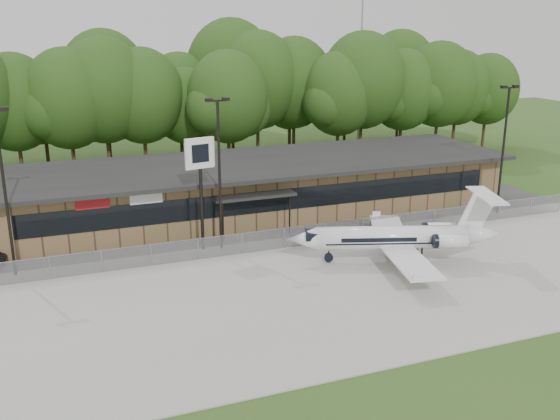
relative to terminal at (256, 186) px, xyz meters
name	(u,v)px	position (x,y,z in m)	size (l,w,h in m)	color
ground	(420,350)	(0.00, -23.94, -2.18)	(160.00, 160.00, 0.00)	#304F1C
apron	(344,285)	(0.00, -15.94, -2.14)	(64.00, 18.00, 0.08)	#9E9B93
parking_lot	(275,228)	(0.00, -4.44, -2.15)	(50.00, 9.00, 0.06)	#383835
terminal	(256,186)	(0.00, 0.00, 0.00)	(41.00, 11.65, 4.30)	brown
fence	(298,237)	(0.00, -8.94, -1.40)	(46.00, 0.04, 1.52)	gray
treeline	(199,96)	(0.00, 18.06, 5.32)	(72.00, 12.00, 15.00)	#1C3E13
radio_mast	(361,42)	(22.00, 24.06, 10.32)	(0.20, 0.20, 25.00)	gray
light_pole_left	(3,181)	(-18.00, -7.44, 3.80)	(1.55, 0.30, 10.23)	black
light_pole_mid	(219,163)	(-5.00, -7.44, 3.80)	(1.55, 0.30, 10.23)	black
light_pole_right	(504,140)	(18.00, -7.44, 3.80)	(1.55, 0.30, 10.23)	black
business_jet	(399,238)	(4.93, -13.85, -0.54)	(13.42, 12.02, 4.57)	white
pole_sign	(200,165)	(-6.21, -7.14, 3.71)	(2.02, 0.60, 7.70)	black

